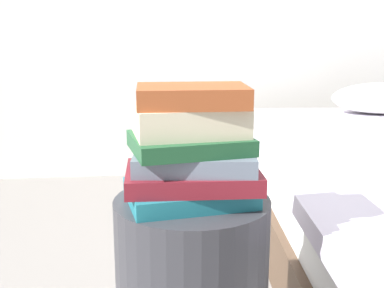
{
  "coord_description": "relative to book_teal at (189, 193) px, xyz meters",
  "views": [
    {
      "loc": [
        -0.11,
        -1.06,
        0.92
      ],
      "look_at": [
        0.0,
        0.0,
        0.66
      ],
      "focal_mm": 47.36,
      "sensor_mm": 36.0,
      "label": 1
    }
  ],
  "objects": [
    {
      "name": "book_teal",
      "position": [
        0.0,
        0.0,
        0.0
      ],
      "size": [
        0.29,
        0.23,
        0.04
      ],
      "primitive_type": "cube",
      "rotation": [
        0.0,
        0.0,
        0.16
      ],
      "color": "#1E727F",
      "rests_on": "side_table"
    },
    {
      "name": "book_forest",
      "position": [
        0.0,
        0.0,
        0.11
      ],
      "size": [
        0.27,
        0.23,
        0.03
      ],
      "primitive_type": "cube",
      "rotation": [
        0.0,
        0.0,
        0.17
      ],
      "color": "#1E512D",
      "rests_on": "book_slate"
    },
    {
      "name": "book_slate",
      "position": [
        0.01,
        0.01,
        0.08
      ],
      "size": [
        0.28,
        0.22,
        0.04
      ],
      "primitive_type": "cube",
      "rotation": [
        0.0,
        0.0,
        -0.11
      ],
      "color": "slate",
      "rests_on": "book_maroon"
    },
    {
      "name": "book_cream",
      "position": [
        0.0,
        0.02,
        0.16
      ],
      "size": [
        0.25,
        0.2,
        0.06
      ],
      "primitive_type": "cube",
      "rotation": [
        0.0,
        0.0,
        0.11
      ],
      "color": "beige",
      "rests_on": "book_forest"
    },
    {
      "name": "book_maroon",
      "position": [
        0.0,
        -0.0,
        0.04
      ],
      "size": [
        0.29,
        0.2,
        0.04
      ],
      "primitive_type": "cube",
      "rotation": [
        0.0,
        0.0,
        -0.03
      ],
      "color": "maroon",
      "rests_on": "book_teal"
    },
    {
      "name": "book_rust",
      "position": [
        0.0,
        0.0,
        0.22
      ],
      "size": [
        0.24,
        0.16,
        0.04
      ],
      "primitive_type": "cube",
      "rotation": [
        0.0,
        0.0,
        -0.02
      ],
      "color": "#994723",
      "rests_on": "book_cream"
    }
  ]
}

